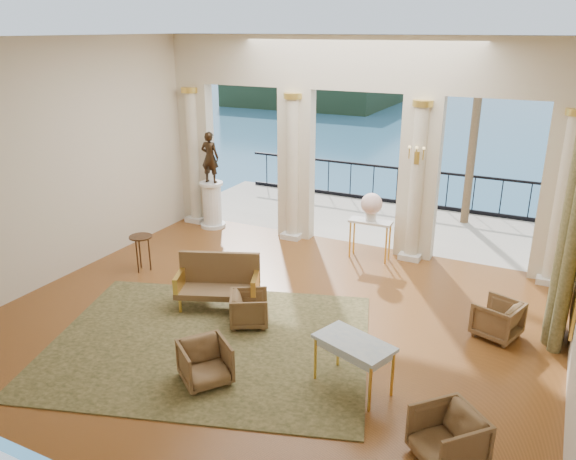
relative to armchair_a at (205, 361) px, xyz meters
The scene contains 22 objects.
floor 1.99m from the armchair_a, 90.22° to the left, with size 9.00×9.00×0.00m, color #472A0F.
room_walls 2.69m from the armchair_a, 90.51° to the left, with size 9.00×9.00×9.00m.
arcade 6.21m from the armchair_a, 90.07° to the left, with size 9.00×0.56×4.50m.
terrace 7.77m from the armchair_a, 90.06° to the left, with size 10.00×3.60×0.10m, color #AEA293.
balustrade 9.36m from the armchair_a, 90.05° to the left, with size 9.00×0.06×1.03m.
palm_tree 9.56m from the armchair_a, 76.90° to the left, with size 2.00×2.00×4.50m.
headland 78.04m from the armchair_a, 112.64° to the left, with size 22.00×18.00×6.00m, color black.
sea 62.28m from the armchair_a, 90.01° to the left, with size 160.00×160.00×0.00m, color #22597D.
curtain 5.76m from the armchair_a, 38.99° to the left, with size 0.33×1.40×4.09m.
wall_sconce 5.95m from the armchair_a, 75.71° to the left, with size 0.30×0.11×0.33m.
rug 1.06m from the armchair_a, 121.15° to the left, with size 4.86×3.78×0.02m, color #2B3319.
armchair_a is the anchor object (origin of this frame).
armchair_b 3.29m from the armchair_a, ahead, with size 0.68×0.64×0.70m, color #4D381D.
armchair_c 4.61m from the armchair_a, 41.81° to the left, with size 0.64×0.60×0.66m, color #4D381D.
armchair_d 1.67m from the armchair_a, 98.86° to the left, with size 0.60×0.57×0.62m, color #4D381D.
settee 2.27m from the armchair_a, 118.32° to the left, with size 1.54×1.09×0.94m.
game_table 2.04m from the armchair_a, 22.55° to the left, with size 1.18×0.89×0.72m.
pedestal 6.49m from the armchair_a, 122.71° to the left, with size 0.61×0.61×1.13m.
statue 6.64m from the armchair_a, 122.71° to the left, with size 0.45×0.29×1.22m, color black.
console_table 5.29m from the armchair_a, 83.55° to the left, with size 0.90×0.37×0.84m.
urn 5.34m from the armchair_a, 83.55° to the left, with size 0.44×0.44×0.59m.
side_table 4.20m from the armchair_a, 141.67° to the left, with size 0.46×0.46×0.74m.
Camera 1 is at (3.97, -7.38, 4.63)m, focal length 35.00 mm.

